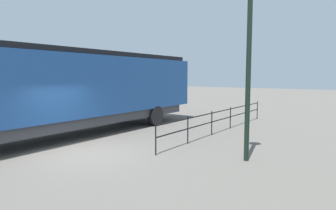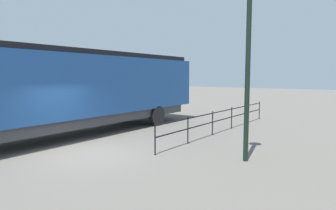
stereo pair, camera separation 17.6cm
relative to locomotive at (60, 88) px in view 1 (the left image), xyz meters
The scene contains 4 objects.
ground_plane 3.97m from the locomotive, 20.38° to the right, with size 120.00×120.00×0.00m, color #666059.
locomotive is the anchor object (origin of this frame).
lamp_post 8.56m from the locomotive, ahead, with size 0.51×0.51×6.96m.
platform_fence 7.78m from the locomotive, 47.11° to the left, with size 0.05×10.88×1.14m.
Camera 1 is at (8.36, -6.77, 2.79)m, focal length 31.61 mm.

